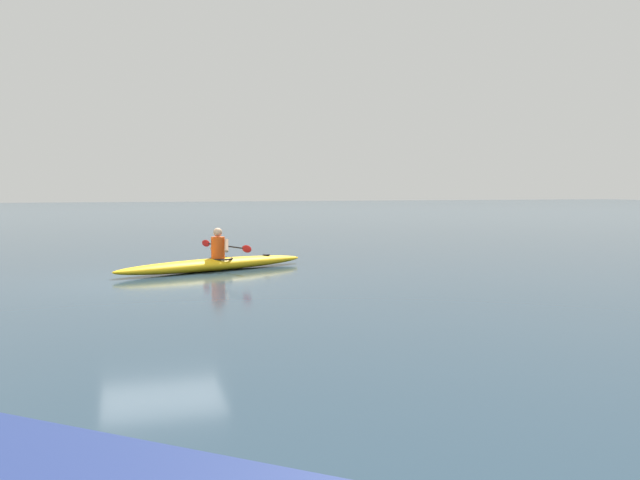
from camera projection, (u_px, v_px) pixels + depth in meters
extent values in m
plane|color=#233847|center=(161.00, 282.00, 13.46)|extent=(160.00, 160.00, 0.00)
ellipsoid|color=#EAB214|center=(214.00, 264.00, 15.33)|extent=(4.81, 2.38, 0.29)
torus|color=black|center=(221.00, 259.00, 15.43)|extent=(0.74, 0.74, 0.04)
cylinder|color=black|center=(266.00, 255.00, 16.23)|extent=(0.18, 0.18, 0.02)
cylinder|color=#E04C14|center=(218.00, 248.00, 15.36)|extent=(0.32, 0.32, 0.50)
sphere|color=tan|center=(218.00, 232.00, 15.33)|extent=(0.21, 0.21, 0.21)
cylinder|color=black|center=(225.00, 246.00, 15.48)|extent=(0.73, 1.80, 0.03)
ellipsoid|color=red|center=(206.00, 243.00, 16.23)|extent=(0.18, 0.39, 0.17)
ellipsoid|color=red|center=(247.00, 249.00, 14.73)|extent=(0.18, 0.39, 0.17)
cylinder|color=tan|center=(215.00, 244.00, 15.61)|extent=(0.26, 0.24, 0.34)
cylinder|color=tan|center=(226.00, 246.00, 15.20)|extent=(0.16, 0.31, 0.34)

